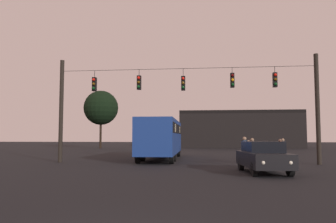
{
  "coord_description": "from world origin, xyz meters",
  "views": [
    {
      "loc": [
        1.37,
        -5.57,
        1.75
      ],
      "look_at": [
        -0.95,
        15.61,
        3.35
      ],
      "focal_mm": 36.02,
      "sensor_mm": 36.0,
      "label": 1
    }
  ],
  "objects_px": {
    "pedestrian_trailing": "(283,149)",
    "pedestrian_crossing_right": "(252,149)",
    "car_near_right": "(263,156)",
    "pedestrian_crossing_center": "(245,149)",
    "pedestrian_near_bus": "(248,150)",
    "tree_left_silhouette": "(101,108)",
    "pedestrian_far_side": "(280,149)",
    "city_bus": "(162,135)",
    "pedestrian_crossing_left": "(252,150)"
  },
  "relations": [
    {
      "from": "city_bus",
      "to": "pedestrian_crossing_center",
      "type": "xyz_separation_m",
      "value": [
        5.74,
        -5.29,
        -0.87
      ]
    },
    {
      "from": "car_near_right",
      "to": "pedestrian_crossing_left",
      "type": "xyz_separation_m",
      "value": [
        0.19,
        5.07,
        0.15
      ]
    },
    {
      "from": "tree_left_silhouette",
      "to": "pedestrian_crossing_center",
      "type": "bearing_deg",
      "value": -58.11
    },
    {
      "from": "city_bus",
      "to": "pedestrian_trailing",
      "type": "distance_m",
      "value": 9.0
    },
    {
      "from": "pedestrian_crossing_right",
      "to": "tree_left_silhouette",
      "type": "xyz_separation_m",
      "value": [
        -19.08,
        26.05,
        5.31
      ]
    },
    {
      "from": "pedestrian_near_bus",
      "to": "tree_left_silhouette",
      "type": "height_order",
      "value": "tree_left_silhouette"
    },
    {
      "from": "car_near_right",
      "to": "pedestrian_trailing",
      "type": "distance_m",
      "value": 7.37
    },
    {
      "from": "pedestrian_crossing_right",
      "to": "pedestrian_near_bus",
      "type": "height_order",
      "value": "pedestrian_crossing_right"
    },
    {
      "from": "city_bus",
      "to": "pedestrian_crossing_left",
      "type": "relative_size",
      "value": 6.63
    },
    {
      "from": "city_bus",
      "to": "tree_left_silhouette",
      "type": "distance_m",
      "value": 27.42
    },
    {
      "from": "city_bus",
      "to": "pedestrian_trailing",
      "type": "xyz_separation_m",
      "value": [
        8.65,
        -2.32,
        -0.94
      ]
    },
    {
      "from": "city_bus",
      "to": "car_near_right",
      "type": "bearing_deg",
      "value": -56.38
    },
    {
      "from": "city_bus",
      "to": "pedestrian_crossing_center",
      "type": "relative_size",
      "value": 6.3
    },
    {
      "from": "pedestrian_near_bus",
      "to": "tree_left_silhouette",
      "type": "relative_size",
      "value": 0.17
    },
    {
      "from": "pedestrian_crossing_left",
      "to": "pedestrian_crossing_center",
      "type": "bearing_deg",
      "value": -118.94
    },
    {
      "from": "pedestrian_near_bus",
      "to": "pedestrian_trailing",
      "type": "height_order",
      "value": "pedestrian_trailing"
    },
    {
      "from": "car_near_right",
      "to": "pedestrian_crossing_center",
      "type": "distance_m",
      "value": 4.0
    },
    {
      "from": "pedestrian_crossing_right",
      "to": "pedestrian_trailing",
      "type": "relative_size",
      "value": 0.97
    },
    {
      "from": "car_near_right",
      "to": "tree_left_silhouette",
      "type": "bearing_deg",
      "value": 119.27
    },
    {
      "from": "car_near_right",
      "to": "pedestrian_crossing_right",
      "type": "xyz_separation_m",
      "value": [
        0.43,
        7.23,
        0.09
      ]
    },
    {
      "from": "pedestrian_crossing_left",
      "to": "pedestrian_far_side",
      "type": "xyz_separation_m",
      "value": [
        2.31,
        2.77,
        -0.05
      ]
    },
    {
      "from": "pedestrian_trailing",
      "to": "tree_left_silhouette",
      "type": "bearing_deg",
      "value": 128.75
    },
    {
      "from": "pedestrian_far_side",
      "to": "pedestrian_crossing_left",
      "type": "bearing_deg",
      "value": -129.81
    },
    {
      "from": "pedestrian_crossing_center",
      "to": "pedestrian_far_side",
      "type": "distance_m",
      "value": 4.85
    },
    {
      "from": "pedestrian_crossing_left",
      "to": "pedestrian_trailing",
      "type": "bearing_deg",
      "value": 38.99
    },
    {
      "from": "pedestrian_trailing",
      "to": "pedestrian_crossing_right",
      "type": "bearing_deg",
      "value": 171.9
    },
    {
      "from": "car_near_right",
      "to": "pedestrian_trailing",
      "type": "bearing_deg",
      "value": 70.23
    },
    {
      "from": "tree_left_silhouette",
      "to": "car_near_right",
      "type": "bearing_deg",
      "value": -60.73
    },
    {
      "from": "city_bus",
      "to": "tree_left_silhouette",
      "type": "xyz_separation_m",
      "value": [
        -12.5,
        24.02,
        4.33
      ]
    },
    {
      "from": "pedestrian_near_bus",
      "to": "pedestrian_trailing",
      "type": "bearing_deg",
      "value": 17.59
    },
    {
      "from": "pedestrian_far_side",
      "to": "tree_left_silhouette",
      "type": "xyz_separation_m",
      "value": [
        -21.15,
        25.44,
        5.3
      ]
    },
    {
      "from": "car_near_right",
      "to": "pedestrian_far_side",
      "type": "distance_m",
      "value": 8.23
    },
    {
      "from": "pedestrian_crossing_right",
      "to": "pedestrian_far_side",
      "type": "xyz_separation_m",
      "value": [
        2.07,
        0.61,
        0.01
      ]
    },
    {
      "from": "tree_left_silhouette",
      "to": "pedestrian_far_side",
      "type": "bearing_deg",
      "value": -50.26
    },
    {
      "from": "pedestrian_crossing_center",
      "to": "pedestrian_trailing",
      "type": "xyz_separation_m",
      "value": [
        2.91,
        2.96,
        -0.08
      ]
    },
    {
      "from": "pedestrian_crossing_center",
      "to": "pedestrian_near_bus",
      "type": "xyz_separation_m",
      "value": [
        0.5,
        2.2,
        -0.15
      ]
    },
    {
      "from": "car_near_right",
      "to": "pedestrian_trailing",
      "type": "relative_size",
      "value": 2.73
    },
    {
      "from": "pedestrian_far_side",
      "to": "tree_left_silhouette",
      "type": "distance_m",
      "value": 33.51
    },
    {
      "from": "pedestrian_near_bus",
      "to": "pedestrian_far_side",
      "type": "relative_size",
      "value": 0.96
    },
    {
      "from": "pedestrian_crossing_left",
      "to": "tree_left_silhouette",
      "type": "height_order",
      "value": "tree_left_silhouette"
    },
    {
      "from": "pedestrian_crossing_center",
      "to": "pedestrian_trailing",
      "type": "relative_size",
      "value": 1.07
    },
    {
      "from": "city_bus",
      "to": "car_near_right",
      "type": "relative_size",
      "value": 2.48
    },
    {
      "from": "pedestrian_crossing_left",
      "to": "pedestrian_crossing_center",
      "type": "height_order",
      "value": "pedestrian_crossing_center"
    },
    {
      "from": "pedestrian_far_side",
      "to": "pedestrian_crossing_right",
      "type": "bearing_deg",
      "value": -163.54
    },
    {
      "from": "pedestrian_crossing_left",
      "to": "pedestrian_trailing",
      "type": "distance_m",
      "value": 2.96
    },
    {
      "from": "city_bus",
      "to": "pedestrian_far_side",
      "type": "xyz_separation_m",
      "value": [
        8.66,
        -1.42,
        -0.97
      ]
    },
    {
      "from": "pedestrian_near_bus",
      "to": "pedestrian_trailing",
      "type": "xyz_separation_m",
      "value": [
        2.41,
        0.76,
        0.07
      ]
    },
    {
      "from": "city_bus",
      "to": "pedestrian_far_side",
      "type": "relative_size",
      "value": 6.96
    },
    {
      "from": "pedestrian_crossing_left",
      "to": "pedestrian_far_side",
      "type": "height_order",
      "value": "pedestrian_crossing_left"
    },
    {
      "from": "pedestrian_crossing_right",
      "to": "pedestrian_near_bus",
      "type": "distance_m",
      "value": 1.11
    }
  ]
}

